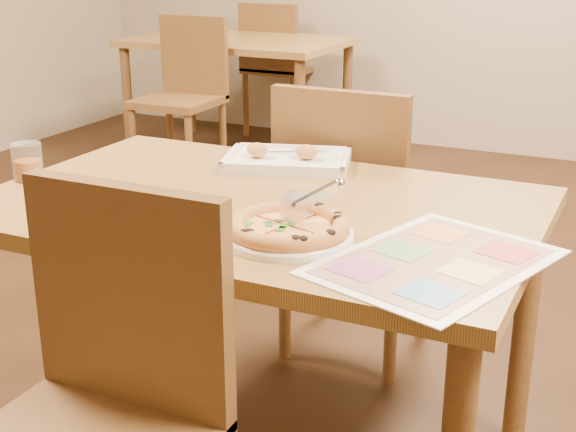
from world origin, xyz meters
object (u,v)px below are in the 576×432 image
at_px(dining_table, 258,235).
at_px(chair_near, 103,377).
at_px(bg_chair_far, 274,54).
at_px(pizza_cutter, 311,199).
at_px(appetizer_tray, 287,161).
at_px(plate, 288,235).
at_px(bg_table, 238,52).
at_px(pizza, 288,227).
at_px(bg_chair_near, 186,78).
at_px(chair_far, 349,193).
at_px(glass_tumbler, 28,164).
at_px(menu, 435,261).

xyz_separation_m(dining_table, chair_near, (0.00, -0.60, -0.07)).
distance_m(bg_chair_far, pizza_cutter, 3.91).
bearing_deg(appetizer_tray, plate, -64.11).
distance_m(dining_table, plate, 0.28).
distance_m(bg_table, appetizer_tray, 2.92).
distance_m(bg_chair_far, appetizer_tray, 3.36).
xyz_separation_m(bg_table, pizza, (1.78, -3.00, 0.11)).
distance_m(dining_table, bg_table, 3.22).
height_order(bg_chair_near, pizza, bg_chair_near).
xyz_separation_m(dining_table, bg_chair_near, (-1.60, 2.20, -0.07)).
bearing_deg(chair_far, glass_tumbler, 48.84).
relative_size(chair_far, bg_chair_near, 1.00).
bearing_deg(pizza_cutter, bg_chair_near, 79.02).
bearing_deg(bg_chair_near, appetizer_tray, -51.02).
height_order(dining_table, pizza, pizza).
height_order(dining_table, plate, plate).
bearing_deg(bg_table, appetizer_tray, -58.47).
bearing_deg(chair_far, dining_table, 90.00).
bearing_deg(bg_chair_far, appetizer_tray, 117.05).
xyz_separation_m(dining_table, menu, (0.48, -0.19, 0.09)).
distance_m(chair_near, bg_chair_near, 3.22).
distance_m(bg_chair_near, pizza_cutter, 2.98).
bearing_deg(bg_table, chair_near, -64.81).
height_order(bg_table, bg_chair_near, bg_chair_near).
height_order(plate, pizza, pizza).
distance_m(plate, pizza_cutter, 0.09).
relative_size(dining_table, bg_table, 1.00).
bearing_deg(bg_chair_far, menu, 120.81).
bearing_deg(pizza, bg_table, 120.61).
distance_m(bg_table, pizza, 3.49).
xyz_separation_m(pizza, pizza_cutter, (0.03, 0.04, 0.05)).
relative_size(dining_table, glass_tumbler, 13.59).
xyz_separation_m(chair_near, chair_far, (-0.00, 1.20, 0.00)).
relative_size(bg_table, glass_tumbler, 13.59).
relative_size(chair_far, plate, 1.73).
xyz_separation_m(bg_chair_far, appetizer_tray, (1.53, -2.99, 0.17)).
distance_m(chair_far, bg_table, 2.72).
distance_m(appetizer_tray, menu, 0.75).
height_order(appetizer_tray, glass_tumbler, glass_tumbler).
height_order(chair_far, pizza_cutter, chair_far).
relative_size(appetizer_tray, glass_tumbler, 4.01).
height_order(chair_far, bg_table, chair_far).
height_order(chair_far, glass_tumbler, chair_far).
relative_size(dining_table, pizza, 5.09).
relative_size(dining_table, bg_chair_near, 2.77).
distance_m(dining_table, bg_chair_far, 3.67).
xyz_separation_m(dining_table, pizza_cutter, (0.21, -0.16, 0.17)).
relative_size(chair_near, pizza, 1.84).
bearing_deg(bg_chair_far, dining_table, 115.85).
bearing_deg(pizza_cutter, appetizer_tray, 72.38).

